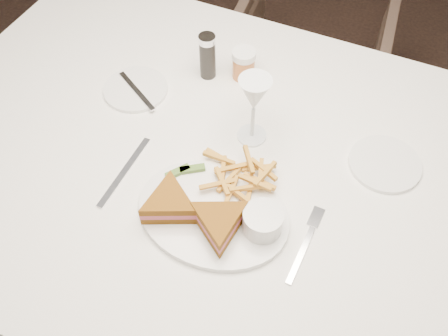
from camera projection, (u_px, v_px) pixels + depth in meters
ground at (210, 286)px, 1.73m from camera, size 5.00×5.00×0.00m
table at (231, 245)px, 1.41m from camera, size 1.56×1.05×0.75m
chair_far at (306, 63)px, 1.98m from camera, size 0.63×0.59×0.60m
table_setting at (227, 170)px, 1.05m from camera, size 0.78×0.62×0.18m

